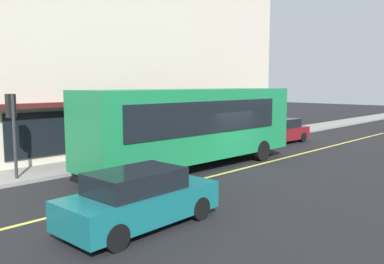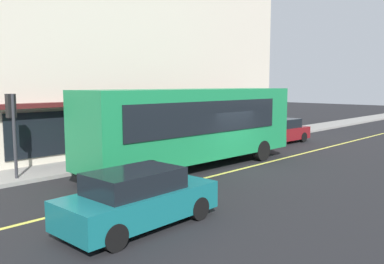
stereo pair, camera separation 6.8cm
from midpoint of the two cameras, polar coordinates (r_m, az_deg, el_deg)
ground at (r=17.85m, az=6.86°, el=-5.24°), size 120.00×120.00×0.00m
sidewalk at (r=21.42m, az=-4.74°, el=-2.98°), size 80.00×2.45×0.15m
lane_centre_stripe at (r=17.85m, az=6.86°, el=-5.23°), size 36.00×0.16×0.01m
storefront_building at (r=26.98m, az=-15.39°, el=14.70°), size 24.70×12.19×15.06m
bus at (r=17.68m, az=0.32°, el=1.21°), size 11.18×2.77×3.50m
traffic_light at (r=16.57m, az=-24.33°, el=2.13°), size 0.30×0.52×3.20m
car_maroon at (r=26.02m, az=12.25°, el=0.10°), size 4.38×2.03×1.52m
car_teal at (r=10.68m, az=-7.68°, el=-9.39°), size 4.35×1.96×1.52m
pedestrian_near_storefront at (r=23.71m, az=-0.69°, el=0.44°), size 0.34×0.34×1.57m
pedestrian_waiting at (r=20.35m, az=-11.35°, el=-0.58°), size 0.34×0.34×1.66m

